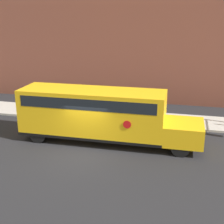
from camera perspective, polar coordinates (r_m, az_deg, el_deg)
name	(u,v)px	position (r m, az deg, el deg)	size (l,w,h in m)	color
ground_plane	(83,153)	(17.61, -5.32, -7.52)	(60.00, 60.00, 0.00)	black
sidewalk_strip	(110,116)	(23.38, -0.28, -0.75)	(44.00, 3.00, 0.15)	#B2ADA3
building_backdrop	(127,49)	(28.70, 2.84, 11.50)	(32.00, 4.00, 8.76)	brown
school_bus	(99,113)	(18.56, -2.37, -0.14)	(10.78, 2.57, 3.17)	yellow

